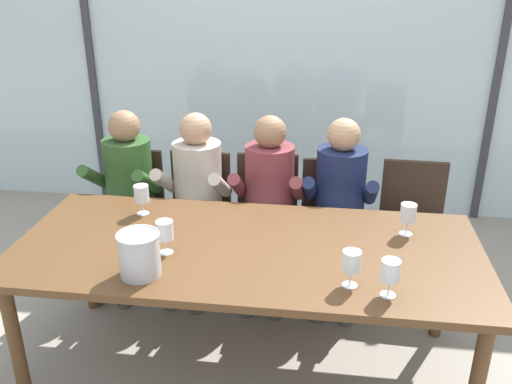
# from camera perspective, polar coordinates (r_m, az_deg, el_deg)

# --- Properties ---
(ground) EXTENTS (14.00, 14.00, 0.00)m
(ground) POSITION_cam_1_polar(r_m,az_deg,el_deg) (4.04, 1.25, -8.37)
(ground) COLOR #9E9384
(window_glass_panel) EXTENTS (7.58, 0.03, 2.60)m
(window_glass_panel) POSITION_cam_1_polar(r_m,az_deg,el_deg) (4.72, 3.10, 13.19)
(window_glass_panel) COLOR silver
(window_glass_panel) RESTS_ON ground
(window_mullion_left) EXTENTS (0.06, 0.06, 2.60)m
(window_mullion_left) POSITION_cam_1_polar(r_m,az_deg,el_deg) (5.13, -16.82, 13.07)
(window_mullion_left) COLOR #38383D
(window_mullion_left) RESTS_ON ground
(window_mullion_right) EXTENTS (0.06, 0.06, 2.60)m
(window_mullion_right) POSITION_cam_1_polar(r_m,az_deg,el_deg) (4.87, 23.95, 11.60)
(window_mullion_right) COLOR #38383D
(window_mullion_right) RESTS_ON ground
(hillside_vineyard) EXTENTS (13.58, 2.40, 2.10)m
(hillside_vineyard) POSITION_cam_1_polar(r_m,az_deg,el_deg) (8.28, 5.23, 15.69)
(hillside_vineyard) COLOR #477A38
(hillside_vineyard) RESTS_ON ground
(dining_table) EXTENTS (2.38, 1.05, 0.77)m
(dining_table) POSITION_cam_1_polar(r_m,az_deg,el_deg) (2.83, -0.95, -6.82)
(dining_table) COLOR brown
(dining_table) RESTS_ON ground
(chair_near_curtain) EXTENTS (0.45, 0.45, 0.89)m
(chair_near_curtain) POSITION_cam_1_polar(r_m,az_deg,el_deg) (3.93, -12.89, -1.29)
(chair_near_curtain) COLOR #332319
(chair_near_curtain) RESTS_ON ground
(chair_left_of_center) EXTENTS (0.46, 0.46, 0.89)m
(chair_left_of_center) POSITION_cam_1_polar(r_m,az_deg,el_deg) (3.82, -6.10, -1.58)
(chair_left_of_center) COLOR #332319
(chair_left_of_center) RESTS_ON ground
(chair_center) EXTENTS (0.45, 0.45, 0.89)m
(chair_center) POSITION_cam_1_polar(r_m,az_deg,el_deg) (3.75, 1.06, -1.91)
(chair_center) COLOR #332319
(chair_center) RESTS_ON ground
(chair_right_of_center) EXTENTS (0.50, 0.50, 0.89)m
(chair_right_of_center) POSITION_cam_1_polar(r_m,az_deg,el_deg) (3.71, 8.14, -2.48)
(chair_right_of_center) COLOR #332319
(chair_right_of_center) RESTS_ON ground
(chair_near_window_right) EXTENTS (0.45, 0.45, 0.89)m
(chair_near_window_right) POSITION_cam_1_polar(r_m,az_deg,el_deg) (3.77, 15.96, -2.72)
(chair_near_window_right) COLOR #332319
(chair_near_window_right) RESTS_ON ground
(person_olive_shirt) EXTENTS (0.49, 0.63, 1.21)m
(person_olive_shirt) POSITION_cam_1_polar(r_m,az_deg,el_deg) (3.76, -13.53, 0.35)
(person_olive_shirt) COLOR #2D5123
(person_olive_shirt) RESTS_ON ground
(person_beige_jumper) EXTENTS (0.48, 0.63, 1.21)m
(person_beige_jumper) POSITION_cam_1_polar(r_m,az_deg,el_deg) (3.62, -6.40, -0.03)
(person_beige_jumper) COLOR #B7AD9E
(person_beige_jumper) RESTS_ON ground
(person_maroon_top) EXTENTS (0.46, 0.61, 1.21)m
(person_maroon_top) POSITION_cam_1_polar(r_m,az_deg,el_deg) (3.54, 1.25, -0.45)
(person_maroon_top) COLOR brown
(person_maroon_top) RESTS_ON ground
(person_navy_polo) EXTENTS (0.47, 0.62, 1.21)m
(person_navy_polo) POSITION_cam_1_polar(r_m,az_deg,el_deg) (3.52, 8.70, -0.84)
(person_navy_polo) COLOR #192347
(person_navy_polo) RESTS_ON ground
(ice_bucket_primary) EXTENTS (0.20, 0.20, 0.21)m
(ice_bucket_primary) POSITION_cam_1_polar(r_m,az_deg,el_deg) (2.56, -12.08, -6.31)
(ice_bucket_primary) COLOR #B7B7BC
(ice_bucket_primary) RESTS_ON dining_table
(wine_glass_by_left_taster) EXTENTS (0.08, 0.08, 0.17)m
(wine_glass_by_left_taster) POSITION_cam_1_polar(r_m,az_deg,el_deg) (2.42, 13.84, -8.11)
(wine_glass_by_left_taster) COLOR silver
(wine_glass_by_left_taster) RESTS_ON dining_table
(wine_glass_near_bucket) EXTENTS (0.08, 0.08, 0.17)m
(wine_glass_near_bucket) POSITION_cam_1_polar(r_m,az_deg,el_deg) (2.97, 15.58, -2.25)
(wine_glass_near_bucket) COLOR silver
(wine_glass_near_bucket) RESTS_ON dining_table
(wine_glass_center_pour) EXTENTS (0.08, 0.08, 0.17)m
(wine_glass_center_pour) POSITION_cam_1_polar(r_m,az_deg,el_deg) (2.45, 9.93, -7.18)
(wine_glass_center_pour) COLOR silver
(wine_glass_center_pour) RESTS_ON dining_table
(wine_glass_by_right_taster) EXTENTS (0.08, 0.08, 0.17)m
(wine_glass_by_right_taster) POSITION_cam_1_polar(r_m,az_deg,el_deg) (3.16, -11.85, -0.29)
(wine_glass_by_right_taster) COLOR silver
(wine_glass_by_right_taster) RESTS_ON dining_table
(wine_glass_spare_empty) EXTENTS (0.08, 0.08, 0.17)m
(wine_glass_spare_empty) POSITION_cam_1_polar(r_m,az_deg,el_deg) (2.72, -9.49, -4.10)
(wine_glass_spare_empty) COLOR silver
(wine_glass_spare_empty) RESTS_ON dining_table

